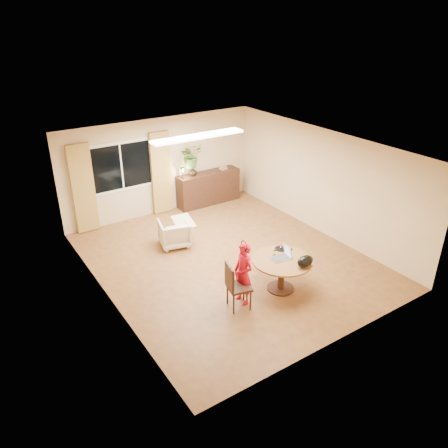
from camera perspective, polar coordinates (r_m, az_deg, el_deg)
name	(u,v)px	position (r m, az deg, el deg)	size (l,w,h in m)	color
floor	(228,260)	(9.89, 0.55, -4.68)	(6.50, 6.50, 0.00)	brown
ceiling	(229,148)	(8.85, 0.62, 9.96)	(6.50, 6.50, 0.00)	white
wall_back	(161,166)	(11.94, -8.25, 7.46)	(5.50, 5.50, 0.00)	tan
wall_left	(103,241)	(8.22, -15.53, -2.12)	(6.50, 6.50, 0.00)	tan
wall_right	(322,182)	(10.96, 12.64, 5.38)	(6.50, 6.50, 0.00)	tan
window	(121,167)	(11.47, -13.24, 7.30)	(1.70, 0.03, 1.30)	white
curtain_left	(83,189)	(11.22, -17.90, 4.38)	(0.55, 0.08, 2.25)	olive
curtain_right	(161,173)	(11.89, -8.21, 6.59)	(0.55, 0.08, 2.25)	olive
ceiling_panel	(198,136)	(9.84, -3.38, 11.36)	(2.20, 0.35, 0.05)	white
dining_table	(282,266)	(8.71, 7.57, -5.45)	(1.19, 1.19, 0.68)	brown
dining_chair	(239,286)	(8.17, 1.98, -8.07)	(0.45, 0.41, 0.94)	black
child	(243,273)	(8.23, 2.54, -6.47)	(0.30, 0.46, 1.26)	red
laptop	(280,253)	(8.59, 7.33, -3.75)	(0.39, 0.26, 0.26)	#B7B7BC
tumbler	(275,253)	(8.75, 6.68, -3.74)	(0.07, 0.07, 0.10)	white
wine_glass	(291,245)	(8.97, 8.77, -2.66)	(0.08, 0.08, 0.22)	white
pot_lid	(281,248)	(8.98, 7.41, -3.16)	(0.24, 0.24, 0.04)	white
handbag	(305,261)	(8.41, 10.56, -4.81)	(0.36, 0.21, 0.24)	black
armchair	(174,233)	(10.41, -6.51, -1.19)	(0.68, 0.70, 0.63)	beige
throw	(183,219)	(10.33, -5.35, 0.69)	(0.45, 0.55, 0.03)	beige
sideboard	(208,188)	(12.62, -2.05, 4.74)	(1.88, 0.46, 0.94)	black
vase	(193,171)	(12.17, -4.12, 6.86)	(0.24, 0.24, 0.25)	black
bouquet	(191,156)	(12.02, -4.34, 8.88)	(0.59, 0.51, 0.66)	#376525
book_stack	(223,168)	(12.70, -0.11, 7.36)	(0.21, 0.15, 0.08)	brown
desk_lamp	(182,173)	(11.96, -5.46, 6.65)	(0.13, 0.13, 0.32)	black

